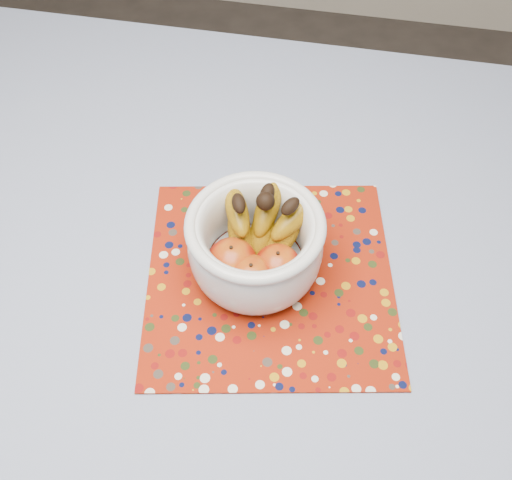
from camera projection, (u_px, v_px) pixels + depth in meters
table at (190, 331)px, 0.94m from camera, size 1.20×1.20×0.75m
tablecloth at (185, 305)px, 0.87m from camera, size 1.32×1.32×0.01m
placemat at (270, 277)px, 0.89m from camera, size 0.43×0.43×0.00m
fruit_bowl at (258, 241)px, 0.85m from camera, size 0.21×0.20×0.14m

